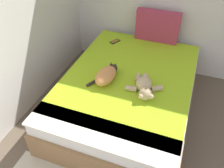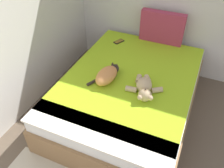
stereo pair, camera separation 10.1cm
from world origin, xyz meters
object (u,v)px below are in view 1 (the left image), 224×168
(teddy_bear, at_px, (144,87))
(cat, at_px, (106,75))
(cell_phone, at_px, (115,41))
(patterned_cushion, at_px, (157,26))
(bed, at_px, (127,94))

(teddy_bear, bearing_deg, cat, 174.60)
(teddy_bear, height_order, cell_phone, teddy_bear)
(patterned_cushion, height_order, cell_phone, patterned_cushion)
(cell_phone, bearing_deg, bed, -59.25)
(bed, bearing_deg, teddy_bear, -38.76)
(teddy_bear, bearing_deg, bed, 141.24)
(bed, xyz_separation_m, cat, (-0.21, -0.14, 0.33))
(cell_phone, bearing_deg, cat, -76.24)
(patterned_cushion, relative_size, teddy_bear, 1.30)
(bed, relative_size, patterned_cushion, 3.45)
(cat, bearing_deg, cell_phone, 103.76)
(bed, bearing_deg, cat, -146.19)
(patterned_cushion, bearing_deg, teddy_bear, -83.87)
(patterned_cushion, relative_size, cat, 1.41)
(patterned_cushion, distance_m, cat, 1.14)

